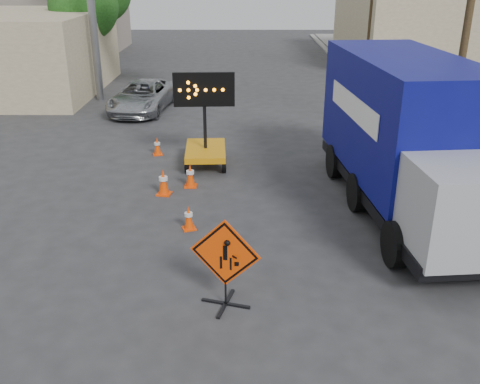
{
  "coord_description": "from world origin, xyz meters",
  "views": [
    {
      "loc": [
        0.64,
        -8.35,
        6.15
      ],
      "look_at": [
        0.57,
        2.89,
        1.4
      ],
      "focal_mm": 40.0,
      "sensor_mm": 36.0,
      "label": 1
    }
  ],
  "objects_px": {
    "construction_sign": "(225,261)",
    "arrow_board": "(205,145)",
    "box_truck": "(407,145)",
    "pickup_truck": "(142,96)"
  },
  "relations": [
    {
      "from": "construction_sign",
      "to": "arrow_board",
      "type": "bearing_deg",
      "value": 112.38
    },
    {
      "from": "construction_sign",
      "to": "arrow_board",
      "type": "relative_size",
      "value": 0.6
    },
    {
      "from": "construction_sign",
      "to": "arrow_board",
      "type": "distance_m",
      "value": 8.14
    },
    {
      "from": "construction_sign",
      "to": "box_truck",
      "type": "bearing_deg",
      "value": 60.28
    },
    {
      "from": "construction_sign",
      "to": "pickup_truck",
      "type": "distance_m",
      "value": 15.87
    },
    {
      "from": "pickup_truck",
      "to": "box_truck",
      "type": "distance_m",
      "value": 14.0
    },
    {
      "from": "construction_sign",
      "to": "pickup_truck",
      "type": "relative_size",
      "value": 0.38
    },
    {
      "from": "pickup_truck",
      "to": "box_truck",
      "type": "bearing_deg",
      "value": -43.78
    },
    {
      "from": "construction_sign",
      "to": "pickup_truck",
      "type": "xyz_separation_m",
      "value": [
        -4.27,
        15.28,
        -0.3
      ]
    },
    {
      "from": "arrow_board",
      "to": "pickup_truck",
      "type": "distance_m",
      "value": 7.94
    }
  ]
}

